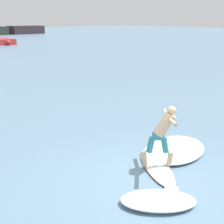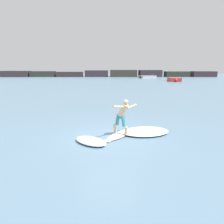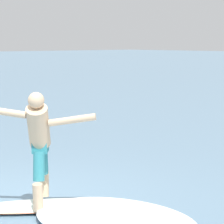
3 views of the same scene
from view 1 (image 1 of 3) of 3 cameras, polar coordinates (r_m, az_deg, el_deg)
ground_plane at (r=7.56m, az=7.01°, el=-11.78°), size 200.00×200.00×0.00m
surfboard at (r=7.95m, az=8.26°, el=-9.98°), size 1.66×2.15×0.21m
surfer at (r=7.63m, az=9.32°, el=-3.49°), size 1.10×1.17×1.54m
small_boat_offshore at (r=46.87m, az=-19.37°, el=12.13°), size 2.92×5.70×0.76m
wave_foam_at_tail at (r=6.58m, az=8.43°, el=-15.72°), size 1.67×1.65×0.18m
wave_foam_at_nose at (r=8.96m, az=11.36°, el=-6.65°), size 2.47×2.00×0.16m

